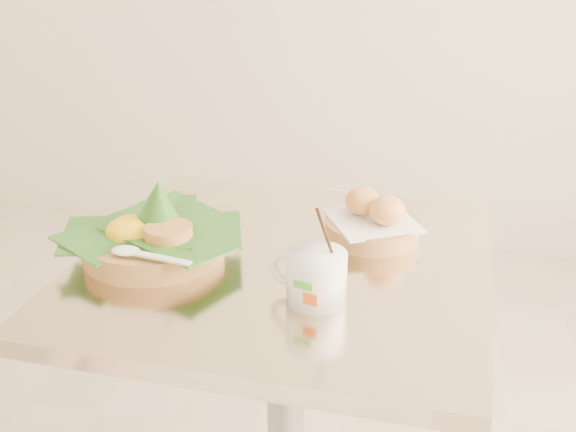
% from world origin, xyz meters
% --- Properties ---
extents(cafe_table, '(0.72, 0.72, 0.75)m').
position_xyz_m(cafe_table, '(0.19, 0.06, 0.53)').
color(cafe_table, gray).
rests_on(cafe_table, floor).
extents(rice_basket, '(0.31, 0.31, 0.15)m').
position_xyz_m(rice_basket, '(-0.04, 0.02, 0.79)').
color(rice_basket, '#A97F48').
rests_on(rice_basket, cafe_table).
extents(bread_basket, '(0.20, 0.20, 0.09)m').
position_xyz_m(bread_basket, '(0.33, 0.18, 0.78)').
color(bread_basket, '#A97F48').
rests_on(bread_basket, cafe_table).
extents(coffee_mug, '(0.13, 0.10, 0.16)m').
position_xyz_m(coffee_mug, '(0.27, -0.07, 0.79)').
color(coffee_mug, white).
rests_on(coffee_mug, cafe_table).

